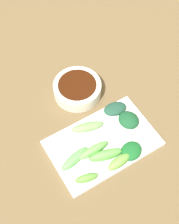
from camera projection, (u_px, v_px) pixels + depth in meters
The scene contains 12 objects.
tabletop at pixel (95, 121), 0.96m from camera, with size 2.10×2.10×0.02m, color brown.
sauce_bowl at pixel (77, 89), 0.99m from camera, with size 0.15×0.15×0.04m.
serving_plate at pixel (103, 143), 0.91m from camera, with size 0.19×0.30×0.01m, color white.
broccoli_stalk_0 at pixel (119, 162), 0.86m from camera, with size 0.03×0.07×0.03m, color #6DB245.
broccoli_stalk_1 at pixel (87, 127), 0.92m from camera, with size 0.03×0.09×0.02m, color #6F9F57.
broccoli_stalk_2 at pixel (86, 178), 0.83m from camera, with size 0.02×0.06×0.02m, color #5EA03D.
broccoli_stalk_3 at pixel (106, 155), 0.86m from camera, with size 0.03×0.09×0.03m, color #5DB048.
broccoli_leafy_4 at pixel (129, 120), 0.93m from camera, with size 0.06×0.06×0.03m, color #184B29.
broccoli_leafy_5 at pixel (115, 109), 0.95m from camera, with size 0.04×0.07×0.02m, color #1E4534.
broccoli_leafy_6 at pixel (131, 151), 0.88m from camera, with size 0.05×0.06×0.02m, color #175B25.
broccoli_stalk_7 at pixel (93, 150), 0.87m from camera, with size 0.02×0.09×0.03m, color #67B551.
broccoli_stalk_8 at pixel (74, 159), 0.86m from camera, with size 0.03×0.09×0.02m, color #60BA57.
Camera 1 is at (0.41, -0.27, 0.84)m, focal length 52.03 mm.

